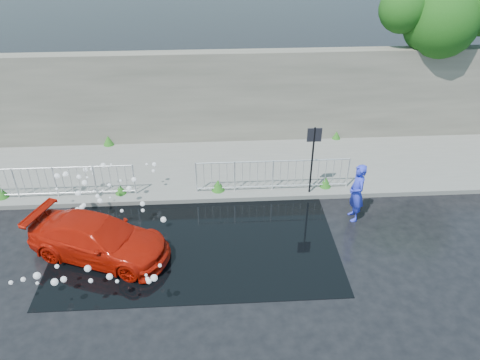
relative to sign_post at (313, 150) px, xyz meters
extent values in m
plane|color=black|center=(-4.20, -3.10, -1.72)|extent=(90.00, 90.00, 0.00)
cube|color=slate|center=(-4.20, 1.90, -1.65)|extent=(30.00, 4.00, 0.15)
cube|color=slate|center=(-4.20, -0.10, -1.64)|extent=(30.00, 0.25, 0.16)
cube|color=#545147|center=(-4.20, 4.10, 0.18)|extent=(30.00, 0.60, 3.50)
cube|color=black|center=(-3.70, -2.10, -1.72)|extent=(8.00, 5.00, 0.01)
cylinder|color=black|center=(0.00, 0.00, -0.47)|extent=(0.06, 0.06, 2.50)
cube|color=black|center=(0.00, 0.00, 0.53)|extent=(0.45, 0.04, 0.45)
cylinder|color=#332114|center=(5.80, 5.10, 0.78)|extent=(0.36, 0.36, 5.00)
sphere|color=#164310|center=(5.30, 4.30, 2.88)|extent=(2.79, 2.79, 2.79)
sphere|color=#164310|center=(3.80, 4.30, 3.28)|extent=(1.70, 1.70, 1.70)
cylinder|color=silver|center=(-5.70, 0.25, -1.02)|extent=(0.05, 0.05, 1.10)
cylinder|color=silver|center=(-8.20, 0.25, -0.50)|extent=(5.00, 0.04, 0.04)
cylinder|color=silver|center=(-8.20, 0.25, -1.45)|extent=(5.00, 0.04, 0.04)
cylinder|color=silver|center=(-3.70, 0.25, -1.02)|extent=(0.05, 0.05, 1.10)
cylinder|color=silver|center=(1.30, 0.25, -1.02)|extent=(0.05, 0.05, 1.10)
cylinder|color=silver|center=(-1.20, 0.25, -0.50)|extent=(5.00, 0.04, 0.04)
cylinder|color=silver|center=(-1.20, 0.25, -1.45)|extent=(5.00, 0.04, 0.04)
cone|color=#205416|center=(-10.00, 0.30, -1.39)|extent=(0.40, 0.40, 0.37)
cone|color=#205416|center=(-6.20, 0.30, -1.42)|extent=(0.36, 0.36, 0.31)
cone|color=#205416|center=(-3.00, 0.30, -1.38)|extent=(0.44, 0.44, 0.39)
cone|color=#205416|center=(0.60, 0.30, -1.39)|extent=(0.38, 0.38, 0.36)
cone|color=#205416|center=(-7.20, 3.80, -1.38)|extent=(0.42, 0.42, 0.38)
cone|color=#205416|center=(1.80, 3.80, -1.42)|extent=(0.34, 0.34, 0.31)
sphere|color=white|center=(-7.94, -1.31, -1.41)|extent=(0.08, 0.08, 0.08)
sphere|color=white|center=(-5.28, -1.19, -1.24)|extent=(0.11, 0.11, 0.11)
sphere|color=white|center=(-8.02, -1.41, -1.25)|extent=(0.09, 0.09, 0.09)
sphere|color=white|center=(-5.91, -1.16, -1.25)|extent=(0.11, 0.11, 0.11)
sphere|color=white|center=(-6.79, -0.58, -0.88)|extent=(0.07, 0.07, 0.07)
sphere|color=white|center=(-6.93, -1.23, -1.33)|extent=(0.18, 0.18, 0.18)
sphere|color=white|center=(-7.07, 0.54, -0.76)|extent=(0.11, 0.11, 0.11)
sphere|color=white|center=(-5.66, 0.01, -0.88)|extent=(0.16, 0.16, 0.16)
sphere|color=white|center=(-6.57, -1.72, -1.39)|extent=(0.18, 0.18, 0.18)
sphere|color=white|center=(-6.99, 0.37, -0.84)|extent=(0.07, 0.07, 0.07)
sphere|color=white|center=(-8.07, 0.16, -0.75)|extent=(0.18, 0.18, 0.18)
sphere|color=white|center=(-7.24, 0.45, -0.72)|extent=(0.15, 0.15, 0.15)
sphere|color=white|center=(-6.42, -0.14, -0.96)|extent=(0.11, 0.11, 0.11)
sphere|color=white|center=(-6.09, 0.05, -0.94)|extent=(0.09, 0.09, 0.09)
sphere|color=white|center=(-7.95, -0.41, -0.88)|extent=(0.09, 0.09, 0.09)
sphere|color=white|center=(-6.71, 0.65, -0.70)|extent=(0.17, 0.17, 0.17)
sphere|color=white|center=(-7.40, 0.17, -0.81)|extent=(0.15, 0.15, 0.15)
sphere|color=white|center=(-6.60, -0.82, -1.09)|extent=(0.16, 0.16, 0.16)
sphere|color=white|center=(-5.28, 0.47, -0.60)|extent=(0.08, 0.08, 0.08)
sphere|color=white|center=(-5.08, 0.39, -0.81)|extent=(0.11, 0.11, 0.11)
sphere|color=white|center=(-7.85, 0.21, -0.75)|extent=(0.12, 0.12, 0.12)
sphere|color=white|center=(-7.83, 0.29, -0.76)|extent=(0.17, 0.17, 0.17)
sphere|color=white|center=(-7.17, -0.11, -0.87)|extent=(0.18, 0.18, 0.18)
sphere|color=white|center=(-6.29, -0.79, -1.01)|extent=(0.06, 0.06, 0.06)
sphere|color=white|center=(-6.70, -0.63, -1.04)|extent=(0.14, 0.14, 0.14)
sphere|color=white|center=(-7.28, -0.60, -0.94)|extent=(0.17, 0.17, 0.17)
sphere|color=white|center=(-7.25, -1.04, -1.24)|extent=(0.16, 0.16, 0.16)
sphere|color=white|center=(-6.58, -0.40, -1.00)|extent=(0.07, 0.07, 0.07)
sphere|color=white|center=(-7.07, -0.93, -1.16)|extent=(0.14, 0.14, 0.14)
sphere|color=white|center=(-6.46, 0.68, -0.68)|extent=(0.06, 0.06, 0.06)
sphere|color=white|center=(-5.28, -1.08, -1.07)|extent=(0.15, 0.15, 0.15)
sphere|color=white|center=(-7.13, -0.94, -1.22)|extent=(0.15, 0.15, 0.15)
sphere|color=white|center=(-5.79, -0.30, -1.01)|extent=(0.17, 0.17, 0.17)
sphere|color=white|center=(-5.07, 0.68, -0.74)|extent=(0.14, 0.14, 0.14)
sphere|color=white|center=(-7.12, 0.07, -0.79)|extent=(0.07, 0.07, 0.07)
sphere|color=white|center=(-4.66, -1.47, -1.40)|extent=(0.18, 0.18, 0.18)
sphere|color=white|center=(-4.57, -3.61, -1.27)|extent=(0.10, 0.10, 0.10)
sphere|color=white|center=(-4.69, -4.68, -0.78)|extent=(0.12, 0.12, 0.12)
sphere|color=white|center=(-4.56, -4.67, -0.69)|extent=(0.17, 0.17, 0.17)
sphere|color=white|center=(-5.44, -4.60, -0.81)|extent=(0.09, 0.09, 0.09)
sphere|color=white|center=(-7.85, -4.02, -1.17)|extent=(0.12, 0.12, 0.12)
sphere|color=white|center=(-6.29, -3.91, -1.00)|extent=(0.17, 0.17, 0.17)
sphere|color=white|center=(-4.76, -4.54, -0.71)|extent=(0.07, 0.07, 0.07)
sphere|color=white|center=(-7.97, -4.36, -0.94)|extent=(0.10, 0.10, 0.10)
sphere|color=white|center=(-6.05, -4.54, -0.82)|extent=(0.11, 0.11, 0.11)
sphere|color=white|center=(-7.18, -4.73, -0.63)|extent=(0.08, 0.08, 0.08)
sphere|color=white|center=(-6.89, -4.01, -1.23)|extent=(0.16, 0.16, 0.16)
sphere|color=white|center=(-7.40, -4.20, -0.90)|extent=(0.18, 0.18, 0.18)
sphere|color=white|center=(-7.03, -3.87, -0.93)|extent=(0.11, 0.11, 0.11)
sphere|color=white|center=(-5.65, -4.41, -0.83)|extent=(0.16, 0.16, 0.16)
sphere|color=white|center=(-4.73, -4.60, -0.77)|extent=(0.10, 0.10, 0.10)
sphere|color=white|center=(-6.84, -4.62, -0.73)|extent=(0.17, 0.17, 0.17)
imported|color=#AE1406|center=(-6.30, -2.57, -1.15)|extent=(4.25, 2.91, 1.14)
imported|color=blue|center=(1.13, -1.30, -0.79)|extent=(0.47, 0.70, 1.87)
camera|label=1|loc=(-3.06, -12.72, 6.95)|focal=35.00mm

